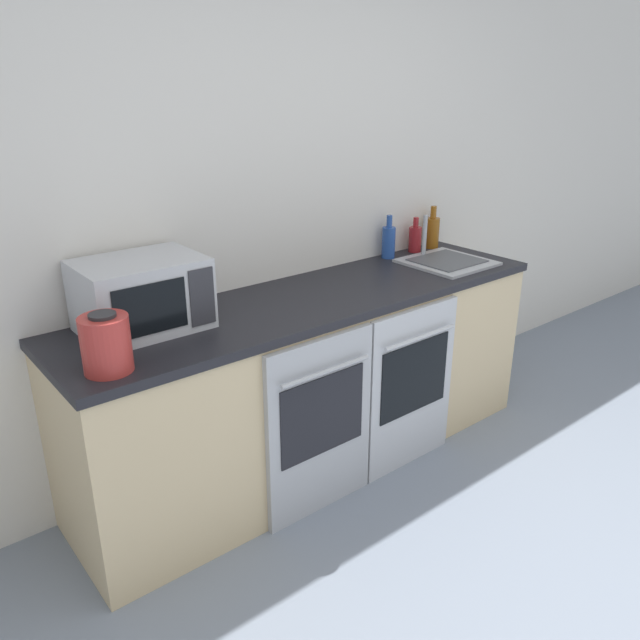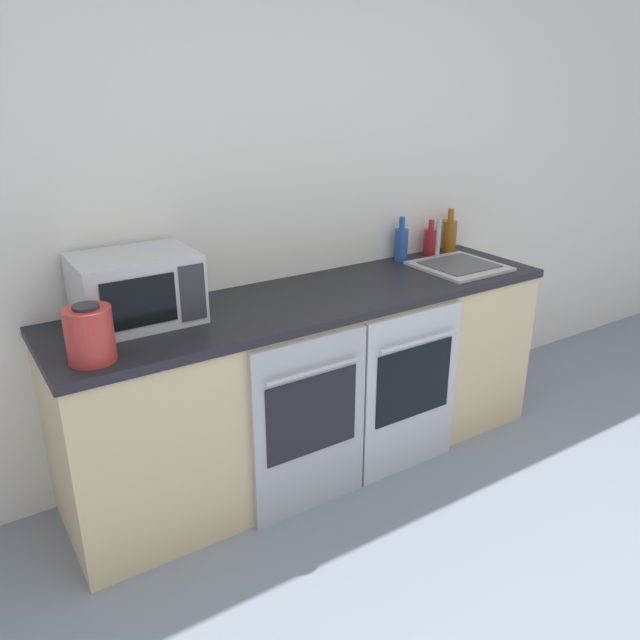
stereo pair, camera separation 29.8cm
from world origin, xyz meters
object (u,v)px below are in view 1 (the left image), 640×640
Objects in this scene: bottle_amber at (432,232)px; sink at (446,261)px; oven_left at (321,426)px; microwave at (142,295)px; bottle_blue at (389,241)px; bottle_red at (415,238)px; kettle at (106,344)px; oven_right at (412,387)px.

bottle_amber is 0.35m from sink.
sink reaches higher than oven_left.
bottle_blue is (1.52, 0.13, -0.05)m from microwave.
sink is (-0.05, -0.28, -0.06)m from bottle_red.
microwave reaches higher than bottle_blue.
bottle_red is at bearing 80.30° from sink.
microwave is 1.99× the size of bottle_blue.
bottle_blue is (0.95, 0.57, 0.56)m from oven_left.
bottle_amber is (1.32, 0.57, 0.57)m from oven_left.
bottle_red is at bearing 179.78° from bottle_amber.
sink reaches higher than kettle.
bottle_blue reaches higher than sink.
oven_right is at bearing -136.28° from bottle_red.
bottle_red is at bearing 43.72° from oven_right.
bottle_blue reaches higher than oven_left.
oven_left is 3.96× the size of kettle.
sink is (0.54, 0.29, 0.48)m from oven_right.
oven_left is at bearing -37.69° from microwave.
oven_left is at bearing -156.71° from bottle_amber.
microwave is 2.26× the size of kettle.
bottle_blue is 0.34m from sink.
bottle_blue is 0.97× the size of bottle_amber.
microwave reaches higher than kettle.
bottle_red is (1.73, 0.13, -0.07)m from microwave.
oven_left is at bearing -149.17° from bottle_blue.
oven_right is 0.99m from bottle_red.
bottle_amber is 1.23× the size of bottle_red.
oven_right is 1.09m from bottle_amber.
kettle is at bearing 174.13° from oven_right.
bottle_red is at bearing 11.93° from kettle.
bottle_amber is at bearing 37.45° from oven_right.
oven_right is at bearing -123.60° from bottle_blue.
bottle_blue is at bearing 30.83° from oven_left.
bottle_blue reaches higher than kettle.
bottle_amber is 0.15m from bottle_red.
kettle is at bearing -175.80° from sink.
microwave is 1.70m from sink.
microwave is (-1.14, 0.44, 0.61)m from oven_right.
oven_right is at bearing 0.00° from oven_left.
microwave is 1.74m from bottle_red.
microwave reaches higher than bottle_amber.
kettle is at bearing 170.13° from oven_left.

